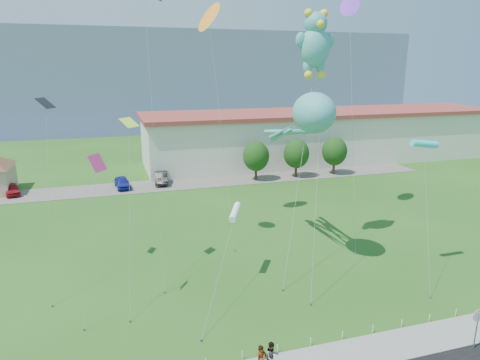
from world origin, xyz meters
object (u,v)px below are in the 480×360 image
Objects in this scene: parked_car_black at (161,178)px; teddy_bear_kite at (315,43)px; octopus_kite at (305,122)px; stop_sign at (478,319)px; parked_car_red at (12,189)px; warehouse at (326,135)px; parked_car_blue at (122,182)px; pedestrian_right at (272,357)px.

parked_car_black is 30.71m from teddy_bear_kite.
octopus_kite is at bearing -67.21° from parked_car_black.
stop_sign is 0.13× the size of teddy_bear_kite.
parked_car_black is (18.05, -0.12, 0.09)m from parked_car_red.
stop_sign is at bearing -108.90° from warehouse.
parked_car_black is at bearing 1.82° from parked_car_blue.
octopus_kite reaches higher than stop_sign.
warehouse is at bearing -4.41° from parked_car_red.
warehouse is 41.11m from octopus_kite.
pedestrian_right is 0.12× the size of octopus_kite.
octopus_kite is (-20.78, -34.77, 7.03)m from warehouse.
teddy_bear_kite is at bearing -120.46° from warehouse.
teddy_bear_kite is at bearing 50.06° from pedestrian_right.
warehouse is 14.38× the size of parked_car_blue.
parked_car_black reaches higher than parked_car_blue.
stop_sign is at bearing -72.71° from parked_car_blue.
parked_car_black is 0.24× the size of teddy_bear_kite.
stop_sign reaches higher than pedestrian_right.
octopus_kite is at bearing -59.98° from parked_car_red.
teddy_bear_kite reaches higher than warehouse.
pedestrian_right is 0.38× the size of parked_car_blue.
warehouse is at bearing 59.14° from octopus_kite.
parked_car_red is at bearing -170.29° from warehouse.
parked_car_blue is at bearing 113.71° from stop_sign.
parked_car_red is (-46.76, -8.00, -3.39)m from warehouse.
teddy_bear_kite is at bearing -64.41° from parked_car_blue.
stop_sign is 42.99m from parked_car_blue.
stop_sign is 0.54× the size of parked_car_black.
parked_car_blue is 0.22× the size of teddy_bear_kite.
parked_car_red is 0.20× the size of teddy_bear_kite.
parked_car_red is (-30.26, 40.20, -1.13)m from stop_sign.
pedestrian_right is 43.03m from parked_car_red.
octopus_kite reaches higher than warehouse.
teddy_bear_kite is at bearing -62.11° from parked_car_black.
parked_car_blue is at bearing -17.89° from parked_car_red.
pedestrian_right is at bearing -120.84° from warehouse.
octopus_kite is 6.50m from teddy_bear_kite.
parked_car_black is at bearing -164.20° from warehouse.
parked_car_blue reaches higher than parked_car_red.
warehouse reaches higher than pedestrian_right.
stop_sign reaches higher than parked_car_black.
pedestrian_right is at bearing -82.53° from parked_car_black.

